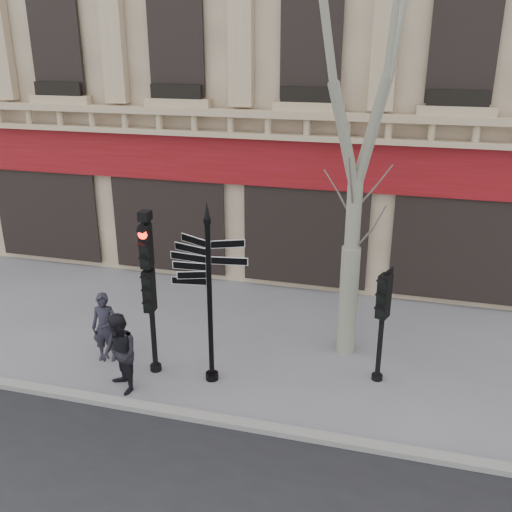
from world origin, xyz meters
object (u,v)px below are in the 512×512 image
Objects in this scene: fingerpost at (209,264)px; pedestrian_b at (120,354)px; traffic_signal_secondary at (383,308)px; traffic_signal_main at (149,274)px; pedestrian_a at (105,327)px; plane_tree at (365,31)px.

pedestrian_b is (-1.60, -0.85, -1.73)m from fingerpost.
traffic_signal_secondary is at bearing 60.47° from pedestrian_b.
pedestrian_b is at bearing -117.22° from traffic_signal_main.
fingerpost is 3.55m from traffic_signal_secondary.
traffic_signal_main is 1.89m from pedestrian_a.
pedestrian_a is (-2.48, 0.15, -1.78)m from fingerpost.
traffic_signal_secondary reaches higher than pedestrian_a.
plane_tree is 5.78× the size of pedestrian_b.
traffic_signal_main is 6.21m from plane_tree.
pedestrian_b is at bearing -150.62° from fingerpost.
pedestrian_a is at bearing -160.96° from plane_tree.
plane_tree is 7.73m from pedestrian_b.
fingerpost is 1.61× the size of traffic_signal_secondary.
pedestrian_a is at bearing 172.26° from pedestrian_b.
traffic_signal_secondary is 5.27m from pedestrian_b.
traffic_signal_secondary is 1.42× the size of pedestrian_b.
traffic_signal_secondary is at bearing 16.46° from fingerpost.
plane_tree reaches higher than traffic_signal_secondary.
traffic_signal_main is at bearing -153.82° from plane_tree.
traffic_signal_main is at bearing 110.06° from pedestrian_b.
fingerpost is at bearing -6.79° from traffic_signal_main.
traffic_signal_secondary is 0.25× the size of plane_tree.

